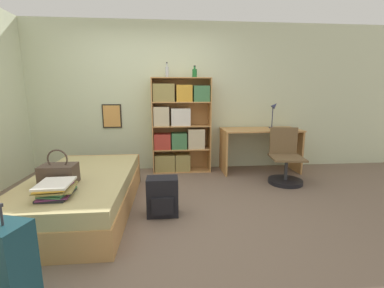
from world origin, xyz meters
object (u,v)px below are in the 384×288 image
(handbag, at_px, (59,174))
(desk_chair, at_px, (285,166))
(bottle_green, at_px, (167,72))
(bottle_brown, at_px, (195,73))
(desk, at_px, (260,141))
(book_stack_on_bed, at_px, (56,189))
(backpack, at_px, (163,197))
(bed, at_px, (83,193))
(bookcase, at_px, (178,126))
(desk_lamp, at_px, (274,110))

(handbag, height_order, desk_chair, desk_chair)
(bottle_green, distance_m, bottle_brown, 0.47)
(bottle_green, xyz_separation_m, desk, (1.62, -0.16, -1.20))
(bottle_green, bearing_deg, book_stack_on_bed, -115.40)
(book_stack_on_bed, xyz_separation_m, backpack, (0.96, 0.42, -0.29))
(desk, bearing_deg, bottle_brown, 173.35)
(bottle_brown, relative_size, backpack, 0.45)
(bed, xyz_separation_m, bookcase, (1.19, 1.49, 0.59))
(bottle_green, bearing_deg, desk_chair, -23.37)
(handbag, height_order, bookcase, bookcase)
(desk_lamp, bearing_deg, bottle_brown, 178.52)
(bookcase, bearing_deg, desk_chair, -24.69)
(bed, xyz_separation_m, bottle_brown, (1.48, 1.50, 1.50))
(bed, height_order, book_stack_on_bed, book_stack_on_bed)
(bed, xyz_separation_m, desk_lamp, (2.89, 1.46, 0.87))
(bottle_green, distance_m, desk_chair, 2.47)
(desk_lamp, bearing_deg, book_stack_on_bed, -144.20)
(desk, relative_size, desk_lamp, 2.87)
(book_stack_on_bed, height_order, bookcase, bookcase)
(handbag, bearing_deg, desk_lamp, 30.34)
(bed, xyz_separation_m, backpack, (0.94, -0.22, 0.00))
(bookcase, relative_size, desk_lamp, 3.49)
(desk, relative_size, desk_chair, 1.59)
(book_stack_on_bed, relative_size, bottle_brown, 1.96)
(bookcase, height_order, desk, bookcase)
(bottle_brown, bearing_deg, handbag, -131.60)
(desk_lamp, xyz_separation_m, desk_chair, (-0.07, -0.72, -0.83))
(bottle_green, relative_size, desk_chair, 0.30)
(handbag, bearing_deg, bottle_green, 58.23)
(bed, relative_size, bookcase, 1.23)
(bottle_brown, bearing_deg, desk, -6.65)
(book_stack_on_bed, distance_m, backpack, 1.09)
(bottle_green, bearing_deg, desk_lamp, -1.95)
(bed, bearing_deg, handbag, -111.91)
(desk_chair, bearing_deg, handbag, -160.52)
(backpack, bearing_deg, bookcase, 81.92)
(handbag, xyz_separation_m, desk, (2.75, 1.67, -0.01))
(book_stack_on_bed, distance_m, desk_lamp, 3.63)
(handbag, height_order, backpack, handbag)
(bed, xyz_separation_m, book_stack_on_bed, (-0.02, -0.64, 0.29))
(desk_lamp, relative_size, desk_chair, 0.55)
(desk, bearing_deg, desk_lamp, 20.60)
(book_stack_on_bed, relative_size, desk_chair, 0.46)
(bed, height_order, handbag, handbag)
(bottle_brown, height_order, backpack, bottle_brown)
(bed, distance_m, bookcase, 2.00)
(handbag, xyz_separation_m, desk_chair, (2.95, 1.04, -0.29))
(handbag, relative_size, backpack, 0.83)
(desk_lamp, relative_size, backpack, 1.05)
(backpack, bearing_deg, bottle_brown, 72.73)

